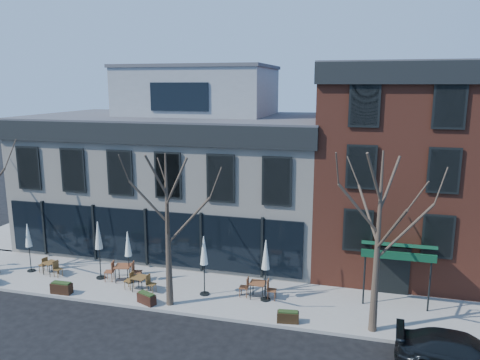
# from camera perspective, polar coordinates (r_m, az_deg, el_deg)

# --- Properties ---
(ground) EXTENTS (120.00, 120.00, 0.00)m
(ground) POSITION_cam_1_polar(r_m,az_deg,el_deg) (27.01, -11.12, -10.59)
(ground) COLOR black
(ground) RESTS_ON ground
(sidewalk_front) EXTENTS (33.50, 4.70, 0.15)m
(sidewalk_front) POSITION_cam_1_polar(r_m,az_deg,el_deg) (23.95, -6.25, -13.22)
(sidewalk_front) COLOR gray
(sidewalk_front) RESTS_ON ground
(sidewalk_side) EXTENTS (4.50, 12.00, 0.15)m
(sidewalk_side) POSITION_cam_1_polar(r_m,az_deg,el_deg) (37.58, -22.67, -4.79)
(sidewalk_side) COLOR gray
(sidewalk_side) RESTS_ON ground
(corner_building) EXTENTS (18.39, 10.39, 11.10)m
(corner_building) POSITION_cam_1_polar(r_m,az_deg,el_deg) (30.11, -7.13, 1.23)
(corner_building) COLOR beige
(corner_building) RESTS_ON ground
(red_brick_building) EXTENTS (8.20, 11.78, 11.18)m
(red_brick_building) POSITION_cam_1_polar(r_m,az_deg,el_deg) (27.75, 18.33, 1.75)
(red_brick_building) COLOR brown
(red_brick_building) RESTS_ON ground
(tree_mid) EXTENTS (3.50, 3.55, 7.04)m
(tree_mid) POSITION_cam_1_polar(r_m,az_deg,el_deg) (21.19, -8.79, -5.87)
(tree_mid) COLOR #382B21
(tree_mid) RESTS_ON sidewalk_front
(tree_right) EXTENTS (3.72, 3.77, 7.48)m
(tree_right) POSITION_cam_1_polar(r_m,az_deg,el_deg) (19.44, 16.48, -7.13)
(tree_right) COLOR #382B21
(tree_right) RESTS_ON sidewalk_front
(parked_sedan) EXTENTS (4.66, 2.16, 1.32)m
(parked_sedan) POSITION_cam_1_polar(r_m,az_deg,el_deg) (19.50, 25.39, -18.57)
(parked_sedan) COLOR black
(parked_sedan) RESTS_ON ground
(cafe_set_1) EXTENTS (1.65, 0.83, 0.85)m
(cafe_set_1) POSITION_cam_1_polar(r_m,az_deg,el_deg) (27.22, -22.11, -9.76)
(cafe_set_1) COLOR brown
(cafe_set_1) RESTS_ON sidewalk_front
(cafe_set_2) EXTENTS (2.01, 0.94, 1.03)m
(cafe_set_2) POSITION_cam_1_polar(r_m,az_deg,el_deg) (25.17, -14.06, -10.75)
(cafe_set_2) COLOR brown
(cafe_set_2) RESTS_ON sidewalk_front
(cafe_set_3) EXTENTS (1.73, 0.75, 0.90)m
(cafe_set_3) POSITION_cam_1_polar(r_m,az_deg,el_deg) (23.91, -12.09, -12.06)
(cafe_set_3) COLOR brown
(cafe_set_3) RESTS_ON sidewalk_front
(cafe_set_5) EXTENTS (1.81, 0.74, 0.95)m
(cafe_set_5) POSITION_cam_1_polar(r_m,az_deg,el_deg) (22.70, 2.17, -13.04)
(cafe_set_5) COLOR brown
(cafe_set_5) RESTS_ON sidewalk_front
(umbrella_0) EXTENTS (0.43, 0.43, 2.67)m
(umbrella_0) POSITION_cam_1_polar(r_m,az_deg,el_deg) (27.61, -24.41, -6.46)
(umbrella_0) COLOR black
(umbrella_0) RESTS_ON sidewalk_front
(umbrella_1) EXTENTS (0.49, 0.49, 3.08)m
(umbrella_1) POSITION_cam_1_polar(r_m,az_deg,el_deg) (25.28, -16.87, -6.84)
(umbrella_1) COLOR black
(umbrella_1) RESTS_ON sidewalk_front
(umbrella_2) EXTENTS (0.43, 0.43, 2.71)m
(umbrella_2) POSITION_cam_1_polar(r_m,az_deg,el_deg) (24.46, -13.49, -7.92)
(umbrella_2) COLOR black
(umbrella_2) RESTS_ON sidewalk_front
(umbrella_3) EXTENTS (0.47, 0.47, 2.94)m
(umbrella_3) POSITION_cam_1_polar(r_m,az_deg,el_deg) (22.48, -4.42, -8.95)
(umbrella_3) COLOR black
(umbrella_3) RESTS_ON sidewalk_front
(umbrella_4) EXTENTS (0.47, 0.47, 2.96)m
(umbrella_4) POSITION_cam_1_polar(r_m,az_deg,el_deg) (21.88, 3.15, -9.48)
(umbrella_4) COLOR black
(umbrella_4) RESTS_ON sidewalk_front
(planter_1) EXTENTS (1.03, 0.43, 0.57)m
(planter_1) POSITION_cam_1_polar(r_m,az_deg,el_deg) (24.78, -20.93, -12.17)
(planter_1) COLOR black
(planter_1) RESTS_ON sidewalk_front
(planter_2) EXTENTS (1.01, 0.71, 0.53)m
(planter_2) POSITION_cam_1_polar(r_m,az_deg,el_deg) (22.67, -11.32, -13.95)
(planter_2) COLOR black
(planter_2) RESTS_ON sidewalk_front
(planter_3) EXTENTS (0.96, 0.49, 0.52)m
(planter_3) POSITION_cam_1_polar(r_m,az_deg,el_deg) (20.81, 5.87, -16.24)
(planter_3) COLOR black
(planter_3) RESTS_ON sidewalk_front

